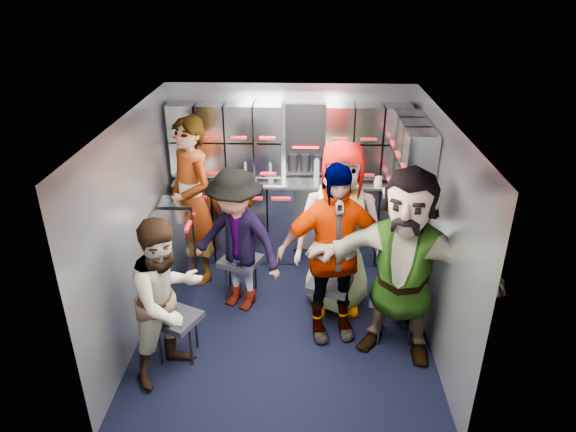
{
  "coord_description": "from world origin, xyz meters",
  "views": [
    {
      "loc": [
        0.19,
        -4.22,
        3.26
      ],
      "look_at": [
        0.02,
        0.35,
        1.03
      ],
      "focal_mm": 32.0,
      "sensor_mm": 36.0,
      "label": 1
    }
  ],
  "objects_px": {
    "jump_seat_mid_right": "(330,286)",
    "attendant_arc_a": "(168,300)",
    "jump_seat_near_right": "(395,301)",
    "attendant_arc_d": "(332,254)",
    "jump_seat_near_left": "(177,321)",
    "attendant_arc_c": "(339,229)",
    "attendant_standing": "(192,202)",
    "attendant_arc_b": "(237,241)",
    "attendant_arc_e": "(403,266)",
    "jump_seat_mid_left": "(241,263)",
    "jump_seat_center": "(336,265)"
  },
  "relations": [
    {
      "from": "jump_seat_near_left",
      "to": "attendant_arc_a",
      "type": "height_order",
      "value": "attendant_arc_a"
    },
    {
      "from": "attendant_arc_b",
      "to": "jump_seat_center",
      "type": "bearing_deg",
      "value": 37.64
    },
    {
      "from": "jump_seat_mid_left",
      "to": "jump_seat_near_right",
      "type": "bearing_deg",
      "value": -22.84
    },
    {
      "from": "jump_seat_near_left",
      "to": "attendant_arc_c",
      "type": "distance_m",
      "value": 1.78
    },
    {
      "from": "jump_seat_near_left",
      "to": "attendant_arc_b",
      "type": "bearing_deg",
      "value": 60.52
    },
    {
      "from": "jump_seat_center",
      "to": "jump_seat_mid_right",
      "type": "bearing_deg",
      "value": -100.94
    },
    {
      "from": "jump_seat_near_left",
      "to": "attendant_arc_d",
      "type": "relative_size",
      "value": 0.28
    },
    {
      "from": "attendant_arc_b",
      "to": "attendant_arc_e",
      "type": "bearing_deg",
      "value": 3.11
    },
    {
      "from": "attendant_arc_a",
      "to": "attendant_arc_e",
      "type": "xyz_separation_m",
      "value": [
        2.0,
        0.34,
        0.16
      ]
    },
    {
      "from": "jump_seat_mid_right",
      "to": "jump_seat_near_left",
      "type": "bearing_deg",
      "value": -157.69
    },
    {
      "from": "jump_seat_near_left",
      "to": "attendant_arc_e",
      "type": "height_order",
      "value": "attendant_arc_e"
    },
    {
      "from": "jump_seat_mid_left",
      "to": "attendant_standing",
      "type": "bearing_deg",
      "value": 145.86
    },
    {
      "from": "attendant_arc_a",
      "to": "jump_seat_mid_left",
      "type": "bearing_deg",
      "value": 14.62
    },
    {
      "from": "jump_seat_center",
      "to": "attendant_arc_e",
      "type": "height_order",
      "value": "attendant_arc_e"
    },
    {
      "from": "jump_seat_near_left",
      "to": "attendant_arc_e",
      "type": "distance_m",
      "value": 2.08
    },
    {
      "from": "jump_seat_near_left",
      "to": "attendant_arc_e",
      "type": "relative_size",
      "value": 0.27
    },
    {
      "from": "attendant_arc_a",
      "to": "attendant_arc_e",
      "type": "relative_size",
      "value": 0.82
    },
    {
      "from": "jump_seat_mid_left",
      "to": "attendant_arc_d",
      "type": "height_order",
      "value": "attendant_arc_d"
    },
    {
      "from": "attendant_arc_b",
      "to": "jump_seat_near_right",
      "type": "bearing_deg",
      "value": 9.01
    },
    {
      "from": "attendant_arc_a",
      "to": "attendant_arc_d",
      "type": "distance_m",
      "value": 1.51
    },
    {
      "from": "attendant_arc_a",
      "to": "jump_seat_mid_right",
      "type": "bearing_deg",
      "value": -25.64
    },
    {
      "from": "jump_seat_near_left",
      "to": "jump_seat_mid_left",
      "type": "distance_m",
      "value": 1.09
    },
    {
      "from": "jump_seat_near_left",
      "to": "jump_seat_near_right",
      "type": "bearing_deg",
      "value": 9.7
    },
    {
      "from": "attendant_standing",
      "to": "attendant_arc_c",
      "type": "xyz_separation_m",
      "value": [
        1.58,
        -0.53,
        -0.04
      ]
    },
    {
      "from": "jump_seat_near_left",
      "to": "jump_seat_mid_left",
      "type": "relative_size",
      "value": 0.98
    },
    {
      "from": "jump_seat_near_right",
      "to": "attendant_arc_d",
      "type": "xyz_separation_m",
      "value": [
        -0.61,
        0.05,
        0.47
      ]
    },
    {
      "from": "jump_seat_center",
      "to": "jump_seat_mid_right",
      "type": "relative_size",
      "value": 0.89
    },
    {
      "from": "attendant_arc_e",
      "to": "attendant_arc_a",
      "type": "bearing_deg",
      "value": -150.17
    },
    {
      "from": "jump_seat_center",
      "to": "attendant_arc_a",
      "type": "distance_m",
      "value": 1.94
    },
    {
      "from": "jump_seat_near_left",
      "to": "attendant_arc_b",
      "type": "relative_size",
      "value": 0.32
    },
    {
      "from": "jump_seat_mid_left",
      "to": "attendant_arc_d",
      "type": "xyz_separation_m",
      "value": [
        0.94,
        -0.6,
        0.48
      ]
    },
    {
      "from": "attendant_standing",
      "to": "attendant_arc_c",
      "type": "relative_size",
      "value": 1.04
    },
    {
      "from": "attendant_arc_e",
      "to": "attendant_arc_d",
      "type": "bearing_deg",
      "value": 179.42
    },
    {
      "from": "jump_seat_near_right",
      "to": "attendant_arc_e",
      "type": "xyz_separation_m",
      "value": [
        -0.0,
        -0.18,
        0.5
      ]
    },
    {
      "from": "attendant_arc_c",
      "to": "attendant_arc_e",
      "type": "distance_m",
      "value": 0.86
    },
    {
      "from": "jump_seat_mid_right",
      "to": "attendant_arc_a",
      "type": "distance_m",
      "value": 1.62
    },
    {
      "from": "jump_seat_mid_right",
      "to": "attendant_arc_c",
      "type": "xyz_separation_m",
      "value": [
        0.09,
        0.27,
        0.49
      ]
    },
    {
      "from": "jump_seat_mid_left",
      "to": "jump_seat_center",
      "type": "distance_m",
      "value": 1.02
    },
    {
      "from": "jump_seat_mid_right",
      "to": "jump_seat_center",
      "type": "bearing_deg",
      "value": 79.06
    },
    {
      "from": "attendant_arc_b",
      "to": "attendant_arc_d",
      "type": "height_order",
      "value": "attendant_arc_d"
    },
    {
      "from": "jump_seat_center",
      "to": "attendant_arc_c",
      "type": "distance_m",
      "value": 0.55
    },
    {
      "from": "jump_seat_near_left",
      "to": "jump_seat_mid_right",
      "type": "xyz_separation_m",
      "value": [
        1.39,
        0.57,
        0.02
      ]
    },
    {
      "from": "jump_seat_near_right",
      "to": "attendant_arc_d",
      "type": "bearing_deg",
      "value": 175.3
    },
    {
      "from": "jump_seat_mid_right",
      "to": "jump_seat_near_right",
      "type": "bearing_deg",
      "value": -20.72
    },
    {
      "from": "jump_seat_mid_right",
      "to": "attendant_standing",
      "type": "distance_m",
      "value": 1.77
    },
    {
      "from": "attendant_arc_c",
      "to": "attendant_arc_d",
      "type": "xyz_separation_m",
      "value": [
        -0.09,
        -0.45,
        -0.02
      ]
    },
    {
      "from": "jump_seat_near_left",
      "to": "jump_seat_near_right",
      "type": "xyz_separation_m",
      "value": [
        2.0,
        0.34,
        0.02
      ]
    },
    {
      "from": "jump_seat_mid_left",
      "to": "attendant_standing",
      "type": "distance_m",
      "value": 0.86
    },
    {
      "from": "jump_seat_mid_right",
      "to": "attendant_arc_e",
      "type": "relative_size",
      "value": 0.27
    },
    {
      "from": "jump_seat_near_right",
      "to": "attendant_arc_a",
      "type": "height_order",
      "value": "attendant_arc_a"
    }
  ]
}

